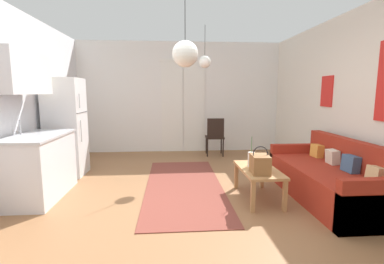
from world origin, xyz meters
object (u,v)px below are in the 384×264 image
at_px(pendant_lamp_far, 205,62).
at_px(coffee_table, 258,173).
at_px(refrigerator, 66,127).
at_px(handbag, 260,164).
at_px(accent_chair, 215,135).
at_px(pendant_lamp_near, 185,54).
at_px(couch, 331,180).
at_px(bamboo_vase, 251,159).

bearing_deg(pendant_lamp_far, coffee_table, -70.35).
bearing_deg(refrigerator, handbag, -28.14).
distance_m(accent_chair, pendant_lamp_near, 3.64).
height_order(couch, accent_chair, accent_chair).
relative_size(handbag, accent_chair, 0.40).
relative_size(couch, coffee_table, 2.12).
relative_size(couch, accent_chair, 2.26).
bearing_deg(coffee_table, bamboo_vase, 126.62).
height_order(coffee_table, refrigerator, refrigerator).
xyz_separation_m(bamboo_vase, accent_chair, (-0.10, 2.53, -0.05)).
relative_size(bamboo_vase, refrigerator, 0.25).
xyz_separation_m(handbag, pendant_lamp_near, (-0.98, -0.42, 1.30)).
xyz_separation_m(coffee_table, handbag, (-0.06, -0.22, 0.18)).
height_order(bamboo_vase, refrigerator, refrigerator).
bearing_deg(accent_chair, refrigerator, 26.91).
distance_m(coffee_table, pendant_lamp_near, 1.92).
distance_m(handbag, pendant_lamp_near, 1.68).
bearing_deg(pendant_lamp_far, accent_chair, 70.50).
relative_size(coffee_table, accent_chair, 1.07).
bearing_deg(bamboo_vase, refrigerator, 156.74).
bearing_deg(couch, coffee_table, 175.29).
xyz_separation_m(pendant_lamp_near, pendant_lamp_far, (0.48, 2.20, 0.16)).
bearing_deg(refrigerator, couch, -19.84).
height_order(bamboo_vase, pendant_lamp_near, pendant_lamp_near).
distance_m(coffee_table, pendant_lamp_far, 2.33).
distance_m(handbag, refrigerator, 3.38).
bearing_deg(accent_chair, coffee_table, 96.93).
height_order(refrigerator, pendant_lamp_far, pendant_lamp_far).
xyz_separation_m(handbag, refrigerator, (-2.97, 1.59, 0.30)).
height_order(accent_chair, pendant_lamp_far, pendant_lamp_far).
xyz_separation_m(couch, bamboo_vase, (-1.08, 0.19, 0.26)).
xyz_separation_m(coffee_table, bamboo_vase, (-0.08, 0.10, 0.16)).
bearing_deg(pendant_lamp_near, accent_chair, 75.35).
bearing_deg(accent_chair, bamboo_vase, 95.36).
relative_size(bamboo_vase, pendant_lamp_near, 0.45).
xyz_separation_m(refrigerator, pendant_lamp_near, (1.99, -2.01, 1.00)).
bearing_deg(couch, accent_chair, 113.53).
bearing_deg(coffee_table, handbag, -104.38).
height_order(coffee_table, handbag, handbag).
relative_size(coffee_table, refrigerator, 0.55).
height_order(handbag, pendant_lamp_near, pendant_lamp_near).
relative_size(refrigerator, pendant_lamp_far, 2.24).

